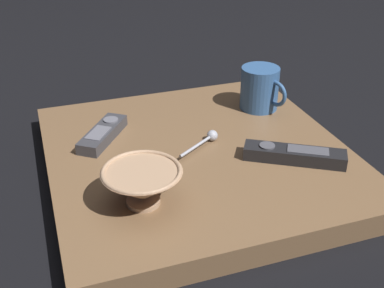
{
  "coord_description": "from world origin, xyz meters",
  "views": [
    {
      "loc": [
        -0.8,
        0.29,
        0.54
      ],
      "look_at": [
        -0.01,
        0.01,
        0.07
      ],
      "focal_mm": 46.0,
      "sensor_mm": 36.0,
      "label": 1
    }
  ],
  "objects_px": {
    "cereal_bowl": "(142,184)",
    "teaspoon": "(209,138)",
    "coffee_mug": "(260,88)",
    "tv_remote_near": "(294,155)",
    "tv_remote_far": "(103,134)"
  },
  "relations": [
    {
      "from": "cereal_bowl",
      "to": "tv_remote_near",
      "type": "bearing_deg",
      "value": -82.67
    },
    {
      "from": "cereal_bowl",
      "to": "teaspoon",
      "type": "xyz_separation_m",
      "value": [
        0.16,
        -0.18,
        -0.03
      ]
    },
    {
      "from": "coffee_mug",
      "to": "teaspoon",
      "type": "xyz_separation_m",
      "value": [
        -0.12,
        0.17,
        -0.04
      ]
    },
    {
      "from": "tv_remote_near",
      "to": "tv_remote_far",
      "type": "distance_m",
      "value": 0.39
    },
    {
      "from": "coffee_mug",
      "to": "tv_remote_far",
      "type": "height_order",
      "value": "coffee_mug"
    },
    {
      "from": "coffee_mug",
      "to": "tv_remote_near",
      "type": "relative_size",
      "value": 0.63
    },
    {
      "from": "cereal_bowl",
      "to": "tv_remote_far",
      "type": "relative_size",
      "value": 0.91
    },
    {
      "from": "tv_remote_near",
      "to": "coffee_mug",
      "type": "bearing_deg",
      "value": -9.49
    },
    {
      "from": "cereal_bowl",
      "to": "tv_remote_near",
      "type": "xyz_separation_m",
      "value": [
        0.04,
        -0.31,
        -0.03
      ]
    },
    {
      "from": "coffee_mug",
      "to": "tv_remote_far",
      "type": "xyz_separation_m",
      "value": [
        -0.03,
        0.37,
        -0.04
      ]
    },
    {
      "from": "cereal_bowl",
      "to": "coffee_mug",
      "type": "relative_size",
      "value": 1.15
    },
    {
      "from": "coffee_mug",
      "to": "teaspoon",
      "type": "distance_m",
      "value": 0.21
    },
    {
      "from": "cereal_bowl",
      "to": "coffee_mug",
      "type": "height_order",
      "value": "coffee_mug"
    },
    {
      "from": "teaspoon",
      "to": "tv_remote_near",
      "type": "xyz_separation_m",
      "value": [
        -0.12,
        -0.13,
        0.0
      ]
    },
    {
      "from": "coffee_mug",
      "to": "tv_remote_far",
      "type": "relative_size",
      "value": 0.79
    }
  ]
}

